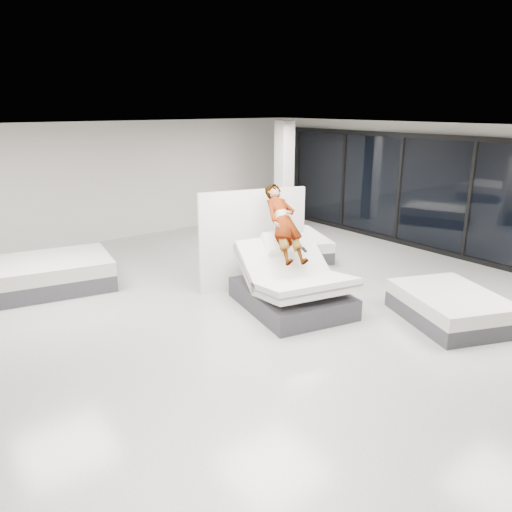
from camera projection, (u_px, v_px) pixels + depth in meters
name	position (u px, v px, depth m)	size (l,w,h in m)	color
room	(277.00, 231.00, 8.24)	(14.00, 14.04, 3.20)	beige
hero_bed	(292.00, 287.00, 9.12)	(2.01, 2.42, 1.32)	#3B3B40
person	(284.00, 236.00, 9.13)	(0.62, 0.41, 1.69)	slate
remote	(304.00, 250.00, 8.98)	(0.05, 0.14, 0.03)	black
divider_panel	(253.00, 240.00, 10.00)	(2.22, 0.10, 2.02)	silver
flat_bed_right_far	(293.00, 245.00, 12.36)	(2.06, 2.31, 0.52)	#3B3B40
flat_bed_right_near	(450.00, 307.00, 8.60)	(2.03, 2.29, 0.52)	#3B3B40
flat_bed_left_far	(53.00, 273.00, 10.16)	(2.50, 2.05, 0.62)	#3B3B40
column	(284.00, 179.00, 13.99)	(0.40, 0.40, 3.20)	silver
storefront_glazing	(470.00, 200.00, 11.71)	(0.12, 13.40, 2.92)	#212A38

